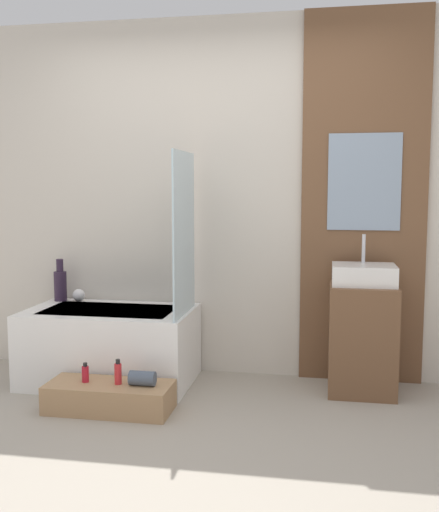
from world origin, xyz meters
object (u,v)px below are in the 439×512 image
wooden_step_bench (110,397)px  sink (364,274)px  bottle_soap_primary (85,373)px  bathtub (110,345)px  bottle_soap_secondary (118,373)px  vase_tall_dark (60,284)px  vase_round_light (79,295)px

wooden_step_bench → sink: 1.83m
bottle_soap_primary → sink: bearing=20.9°
wooden_step_bench → bottle_soap_primary: 0.21m
bathtub → wooden_step_bench: size_ratio=1.51×
bottle_soap_primary → bottle_soap_secondary: 0.21m
sink → vase_tall_dark: sink is taller
bottle_soap_secondary → vase_tall_dark: bearing=132.8°
wooden_step_bench → bottle_soap_secondary: bottle_soap_secondary is taller
bottle_soap_secondary → bathtub: bearing=115.0°
sink → vase_round_light: (-2.09, 0.15, -0.23)m
sink → vase_tall_dark: 2.25m
sink → bottle_soap_primary: size_ratio=3.41×
bottle_soap_primary → bottle_soap_secondary: bearing=0.0°
bathtub → bottle_soap_primary: bearing=-85.8°
wooden_step_bench → vase_tall_dark: (-0.68, 0.80, 0.57)m
vase_tall_dark → bottle_soap_primary: size_ratio=2.62×
bathtub → wooden_step_bench: (0.19, -0.54, -0.18)m
wooden_step_bench → bottle_soap_secondary: bearing=0.0°
vase_round_light → bottle_soap_primary: 0.95m
sink → bottle_soap_secondary: bearing=-156.4°
bathtub → sink: size_ratio=2.81×
wooden_step_bench → vase_round_light: size_ratio=8.36×
bathtub → vase_tall_dark: (-0.49, 0.26, 0.39)m
wooden_step_bench → sink: sink is taller
wooden_step_bench → sink: (1.56, 0.65, 0.72)m
bathtub → vase_tall_dark: 0.67m
bathtub → bottle_soap_secondary: bearing=-65.0°
sink → vase_round_light: 2.11m
bottle_soap_primary → vase_tall_dark: bearing=123.4°
bathtub → vase_tall_dark: vase_tall_dark is taller
vase_tall_dark → bottle_soap_secondary: (0.74, -0.80, -0.41)m
wooden_step_bench → bottle_soap_primary: (-0.16, 0.00, 0.14)m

